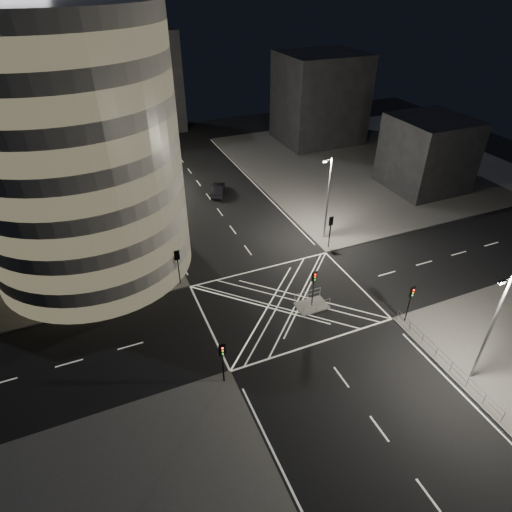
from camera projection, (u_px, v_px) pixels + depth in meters
name	position (u px, v px, depth m)	size (l,w,h in m)	color
ground	(286.00, 302.00, 41.80)	(120.00, 120.00, 0.00)	black
sidewalk_far_right	(370.00, 161.00, 71.63)	(42.00, 42.00, 0.15)	#514F4C
central_island	(312.00, 306.00, 41.25)	(3.00, 2.00, 0.15)	slate
office_tower_curved	(19.00, 144.00, 42.28)	(30.00, 29.00, 27.20)	#9B9792
office_block_rear	(19.00, 103.00, 60.44)	(24.00, 16.00, 22.00)	#9B9792
building_right_far	(320.00, 98.00, 76.31)	(14.00, 12.00, 15.00)	black
building_right_near	(427.00, 153.00, 60.72)	(10.00, 10.00, 10.00)	black
building_far_end	(131.00, 84.00, 79.62)	(18.00, 8.00, 18.00)	black
tree_a	(154.00, 241.00, 42.78)	(4.13, 4.13, 6.68)	black
tree_b	(142.00, 210.00, 47.06)	(4.50, 4.50, 7.40)	black
tree_c	(133.00, 188.00, 51.57)	(3.81, 3.81, 7.12)	black
tree_d	(124.00, 165.00, 55.77)	(4.94, 4.94, 8.42)	black
tree_e	(119.00, 158.00, 61.02)	(4.00, 4.00, 6.67)	black
traffic_signal_fl	(178.00, 261.00, 42.51)	(0.55, 0.22, 4.00)	black
traffic_signal_nl	(223.00, 356.00, 32.15)	(0.55, 0.22, 4.00)	black
traffic_signal_fr	(331.00, 226.00, 48.16)	(0.55, 0.22, 4.00)	black
traffic_signal_nr	(411.00, 298.00, 37.80)	(0.55, 0.22, 4.00)	black
traffic_signal_island	(314.00, 282.00, 39.66)	(0.55, 0.22, 4.00)	black
street_lamp_left_near	(157.00, 216.00, 44.79)	(1.25, 0.25, 10.00)	slate
street_lamp_left_far	(129.00, 157.00, 58.50)	(1.25, 0.25, 10.00)	slate
street_lamp_right_far	(328.00, 196.00, 48.56)	(1.25, 0.25, 10.00)	slate
street_lamp_right_near	(491.00, 327.00, 31.05)	(1.25, 0.25, 10.00)	slate
railing_near_right	(444.00, 359.00, 34.81)	(0.06, 11.70, 1.10)	slate
railing_island_south	(317.00, 306.00, 40.22)	(2.80, 0.06, 1.10)	slate
railing_island_north	(308.00, 295.00, 41.59)	(2.80, 0.06, 1.10)	slate
sedan	(218.00, 190.00, 60.99)	(1.61, 4.63, 1.52)	black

